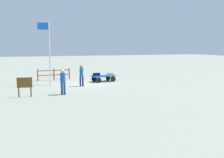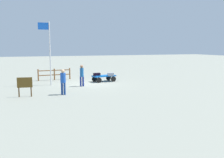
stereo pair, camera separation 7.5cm
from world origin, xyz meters
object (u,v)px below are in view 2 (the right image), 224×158
object	(u,v)px
suitcase_dark	(111,74)
worker_lead	(82,74)
signboard	(25,84)
flagpole	(49,48)
suitcase_navy	(97,74)
luggage_cart	(104,77)
worker_trailing	(63,80)

from	to	relation	value
suitcase_dark	worker_lead	distance (m)	3.41
signboard	flagpole	bearing A→B (deg)	-114.66
suitcase_dark	signboard	bearing A→B (deg)	29.99
suitcase_navy	worker_lead	world-z (taller)	worker_lead
luggage_cart	worker_trailing	size ratio (longest dim) A/B	1.32
flagpole	suitcase_navy	bearing A→B (deg)	-174.15
suitcase_navy	worker_lead	distance (m)	2.73
luggage_cart	signboard	xyz separation A→B (m)	(6.87, 4.68, 0.40)
worker_trailing	signboard	xyz separation A→B (m)	(2.43, -0.13, -0.19)
flagpole	signboard	distance (m)	5.24
worker_trailing	luggage_cart	bearing A→B (deg)	-132.65
suitcase_navy	flagpole	bearing A→B (deg)	5.85
luggage_cart	signboard	size ratio (longest dim) A/B	1.79
suitcase_dark	worker_lead	world-z (taller)	worker_lead
luggage_cart	worker_lead	world-z (taller)	worker_lead
suitcase_navy	worker_lead	bearing A→B (deg)	46.96
luggage_cart	suitcase_navy	world-z (taller)	suitcase_navy
luggage_cart	worker_trailing	bearing A→B (deg)	47.35
luggage_cart	suitcase_dark	bearing A→B (deg)	142.23
worker_lead	suitcase_dark	bearing A→B (deg)	-153.24
worker_lead	worker_trailing	xyz separation A→B (m)	(1.94, 2.88, 0.01)
worker_lead	suitcase_navy	bearing A→B (deg)	-133.04
luggage_cart	suitcase_navy	distance (m)	0.70
luggage_cart	flagpole	xyz separation A→B (m)	(4.90, 0.39, 2.68)
flagpole	worker_trailing	bearing A→B (deg)	95.93
luggage_cart	worker_lead	xyz separation A→B (m)	(2.50, 1.94, 0.58)
worker_lead	signboard	bearing A→B (deg)	32.12
suitcase_dark	flagpole	distance (m)	5.94
luggage_cart	signboard	world-z (taller)	signboard
suitcase_dark	flagpole	size ratio (longest dim) A/B	0.11
worker_lead	signboard	xyz separation A→B (m)	(4.37, 2.74, -0.18)
suitcase_dark	worker_lead	xyz separation A→B (m)	(3.03, 1.53, 0.30)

